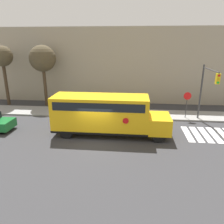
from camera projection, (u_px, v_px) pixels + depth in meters
name	position (u px, v px, depth m)	size (l,w,h in m)	color
ground_plane	(96.00, 140.00, 16.51)	(60.00, 60.00, 0.00)	#333335
sidewalk_strip	(106.00, 113.00, 22.65)	(44.00, 3.00, 0.15)	gray
building_backdrop	(113.00, 65.00, 27.48)	(32.00, 4.00, 8.80)	#9E937F
crosswalk_stripes	(219.00, 135.00, 17.47)	(5.40, 3.20, 0.01)	white
school_bus	(105.00, 113.00, 17.12)	(9.11, 2.57, 3.15)	yellow
stop_sign	(187.00, 101.00, 20.61)	(0.71, 0.10, 2.64)	#38383A
traffic_light	(206.00, 86.00, 18.75)	(0.28, 3.92, 5.20)	#38383A
tree_near_sidewalk	(2.00, 57.00, 24.32)	(2.30, 2.30, 6.78)	#423323
tree_far_sidewalk	(43.00, 59.00, 24.20)	(2.92, 2.92, 6.84)	#423323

